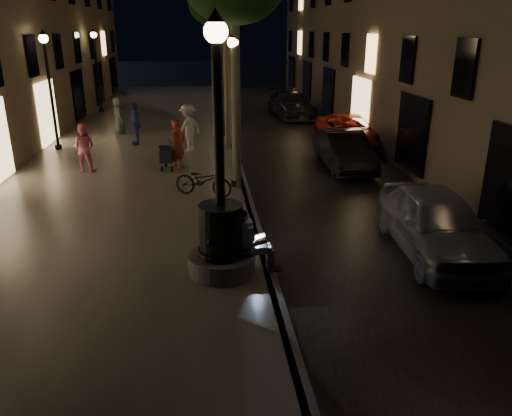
{
  "coord_description": "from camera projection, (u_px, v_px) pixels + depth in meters",
  "views": [
    {
      "loc": [
        -1.3,
        -7.49,
        5.08
      ],
      "look_at": [
        -0.17,
        3.0,
        1.24
      ],
      "focal_mm": 35.0,
      "sensor_mm": 36.0,
      "label": 1
    }
  ],
  "objects": [
    {
      "name": "pedestrian_pink",
      "position": [
        84.0,
        147.0,
        17.65
      ],
      "size": [
        0.94,
        0.79,
        1.73
      ],
      "primitive_type": "imported",
      "rotation": [
        0.0,
        0.0,
        2.96
      ],
      "color": "pink",
      "rests_on": "promenade"
    },
    {
      "name": "curb_strip",
      "position": [
        232.0,
        142.0,
        22.84
      ],
      "size": [
        0.25,
        45.0,
        0.2
      ],
      "primitive_type": "cube",
      "color": "#59595B",
      "rests_on": "ground"
    },
    {
      "name": "car_third",
      "position": [
        348.0,
        131.0,
        22.35
      ],
      "size": [
        2.36,
        4.95,
        1.36
      ],
      "primitive_type": "imported",
      "rotation": [
        0.0,
        0.0,
        -0.02
      ],
      "color": "maroon",
      "rests_on": "ground"
    },
    {
      "name": "pedestrian_blue",
      "position": [
        135.0,
        124.0,
        21.71
      ],
      "size": [
        0.64,
        1.12,
        1.8
      ],
      "primitive_type": "imported",
      "rotation": [
        0.0,
        0.0,
        4.91
      ],
      "color": "#2A349C",
      "rests_on": "promenade"
    },
    {
      "name": "lamp_curb_b",
      "position": [
        222.0,
        70.0,
        22.67
      ],
      "size": [
        0.36,
        0.36,
        4.81
      ],
      "color": "black",
      "rests_on": "promenade"
    },
    {
      "name": "car_front",
      "position": [
        436.0,
        223.0,
        11.66
      ],
      "size": [
        2.1,
        4.6,
        1.53
      ],
      "primitive_type": "imported",
      "rotation": [
        0.0,
        0.0,
        -0.06
      ],
      "color": "#9C9FA3",
      "rests_on": "ground"
    },
    {
      "name": "seated_man_laptop",
      "position": [
        251.0,
        239.0,
        10.37
      ],
      "size": [
        1.0,
        0.34,
        1.37
      ],
      "color": "tan",
      "rests_on": "promenade"
    },
    {
      "name": "tree_far",
      "position": [
        215.0,
        4.0,
        30.93
      ],
      "size": [
        3.0,
        3.0,
        7.5
      ],
      "color": "#6B604C",
      "rests_on": "promenade"
    },
    {
      "name": "lamp_curb_a",
      "position": [
        234.0,
        91.0,
        15.2
      ],
      "size": [
        0.36,
        0.36,
        4.81
      ],
      "color": "black",
      "rests_on": "promenade"
    },
    {
      "name": "car_rear",
      "position": [
        291.0,
        104.0,
        29.64
      ],
      "size": [
        2.47,
        5.23,
        1.47
      ],
      "primitive_type": "imported",
      "rotation": [
        0.0,
        0.0,
        0.08
      ],
      "color": "#2E2D32",
      "rests_on": "ground"
    },
    {
      "name": "stroller",
      "position": [
        168.0,
        155.0,
        17.91
      ],
      "size": [
        0.58,
        1.07,
        1.08
      ],
      "rotation": [
        0.0,
        0.0,
        -0.19
      ],
      "color": "black",
      "rests_on": "promenade"
    },
    {
      "name": "tree_third",
      "position": [
        218.0,
        5.0,
        25.42
      ],
      "size": [
        3.0,
        3.0,
        7.2
      ],
      "color": "#6B604C",
      "rests_on": "promenade"
    },
    {
      "name": "ground",
      "position": [
        232.0,
        144.0,
        22.87
      ],
      "size": [
        120.0,
        120.0,
        0.0
      ],
      "primitive_type": "plane",
      "color": "black",
      "rests_on": "ground"
    },
    {
      "name": "pedestrian_red",
      "position": [
        178.0,
        144.0,
        17.93
      ],
      "size": [
        0.72,
        0.78,
        1.8
      ],
      "primitive_type": "imported",
      "rotation": [
        0.0,
        0.0,
        0.99
      ],
      "color": "#B63C24",
      "rests_on": "promenade"
    },
    {
      "name": "lamp_left_b",
      "position": [
        49.0,
        75.0,
        20.09
      ],
      "size": [
        0.36,
        0.36,
        4.81
      ],
      "color": "black",
      "rests_on": "promenade"
    },
    {
      "name": "bicycle",
      "position": [
        203.0,
        181.0,
        15.15
      ],
      "size": [
        1.94,
        1.34,
        0.97
      ],
      "primitive_type": "imported",
      "rotation": [
        0.0,
        0.0,
        1.15
      ],
      "color": "black",
      "rests_on": "promenade"
    },
    {
      "name": "pedestrian_dark",
      "position": [
        119.0,
        115.0,
        23.94
      ],
      "size": [
        0.77,
        0.98,
        1.76
      ],
      "primitive_type": "imported",
      "rotation": [
        0.0,
        0.0,
        1.83
      ],
      "color": "#393A3E",
      "rests_on": "promenade"
    },
    {
      "name": "car_second",
      "position": [
        345.0,
        150.0,
        18.8
      ],
      "size": [
        1.5,
        4.24,
        1.39
      ],
      "primitive_type": "imported",
      "rotation": [
        0.0,
        0.0,
        -0.0
      ],
      "color": "black",
      "rests_on": "ground"
    },
    {
      "name": "lamp_curb_c",
      "position": [
        217.0,
        59.0,
        30.15
      ],
      "size": [
        0.36,
        0.36,
        4.81
      ],
      "color": "black",
      "rests_on": "promenade"
    },
    {
      "name": "promenade",
      "position": [
        143.0,
        144.0,
        22.44
      ],
      "size": [
        8.0,
        45.0,
        0.2
      ],
      "primitive_type": "cube",
      "color": "slate",
      "rests_on": "ground"
    },
    {
      "name": "cobble_lane",
      "position": [
        296.0,
        143.0,
        23.17
      ],
      "size": [
        6.0,
        45.0,
        0.02
      ],
      "primitive_type": "cube",
      "color": "black",
      "rests_on": "ground"
    },
    {
      "name": "lamp_curb_d",
      "position": [
        213.0,
        53.0,
        37.62
      ],
      "size": [
        0.36,
        0.36,
        4.81
      ],
      "color": "black",
      "rests_on": "promenade"
    },
    {
      "name": "fountain_lamppost",
      "position": [
        221.0,
        227.0,
        10.21
      ],
      "size": [
        1.4,
        1.4,
        5.21
      ],
      "color": "#59595B",
      "rests_on": "promenade"
    },
    {
      "name": "pedestrian_white",
      "position": [
        188.0,
        128.0,
        20.6
      ],
      "size": [
        1.4,
        1.38,
        1.93
      ],
      "primitive_type": "imported",
      "rotation": [
        0.0,
        0.0,
        3.9
      ],
      "color": "silver",
      "rests_on": "promenade"
    },
    {
      "name": "lamp_left_c",
      "position": [
        96.0,
        60.0,
        29.43
      ],
      "size": [
        0.36,
        0.36,
        4.81
      ],
      "color": "black",
      "rests_on": "promenade"
    }
  ]
}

